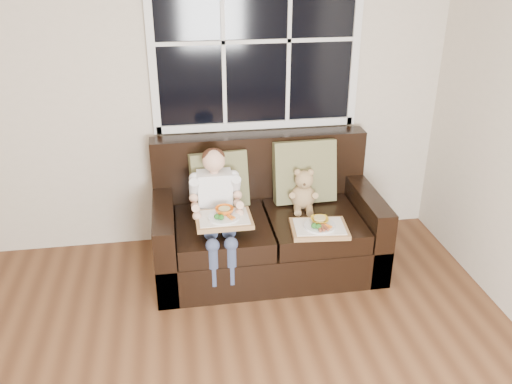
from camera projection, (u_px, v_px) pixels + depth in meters
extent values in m
cube|color=beige|center=(161.00, 84.00, 4.10)|extent=(4.50, 0.02, 2.70)
cube|color=black|center=(256.00, 41.00, 4.07)|extent=(1.50, 0.02, 1.25)
cube|color=silver|center=(256.00, 125.00, 4.33)|extent=(1.58, 0.04, 0.06)
cube|color=silver|center=(151.00, 44.00, 3.94)|extent=(0.06, 0.04, 1.37)
cube|color=silver|center=(356.00, 39.00, 4.16)|extent=(0.06, 0.04, 1.37)
cube|color=silver|center=(256.00, 41.00, 4.05)|extent=(1.50, 0.03, 0.03)
cube|color=black|center=(267.00, 249.00, 4.24)|extent=(1.70, 0.90, 0.30)
cube|color=black|center=(165.00, 240.00, 4.06)|extent=(0.15, 0.90, 0.60)
cube|color=black|center=(363.00, 224.00, 4.28)|extent=(0.15, 0.90, 0.60)
cube|color=black|center=(259.00, 174.00, 4.37)|extent=(1.70, 0.18, 0.66)
cube|color=black|center=(223.00, 232.00, 4.02)|extent=(0.68, 0.72, 0.15)
cube|color=black|center=(314.00, 225.00, 4.12)|extent=(0.68, 0.72, 0.15)
cube|color=olive|center=(219.00, 180.00, 4.16)|extent=(0.46, 0.26, 0.45)
cube|color=olive|center=(304.00, 171.00, 4.25)|extent=(0.49, 0.23, 0.50)
cube|color=white|center=(215.00, 194.00, 4.02)|extent=(0.25, 0.16, 0.35)
sphere|color=tan|center=(214.00, 160.00, 3.89)|extent=(0.17, 0.17, 0.17)
ellipsoid|color=#3B1F12|center=(213.00, 156.00, 3.89)|extent=(0.17, 0.17, 0.12)
cylinder|color=#313A56|center=(209.00, 224.00, 3.89)|extent=(0.10, 0.31, 0.10)
cylinder|color=#313A56|center=(227.00, 222.00, 3.91)|extent=(0.10, 0.31, 0.10)
cylinder|color=#313A56|center=(213.00, 266.00, 3.74)|extent=(0.09, 0.09, 0.29)
cylinder|color=#313A56|center=(232.00, 264.00, 3.76)|extent=(0.09, 0.09, 0.29)
cylinder|color=tan|center=(195.00, 197.00, 3.87)|extent=(0.07, 0.31, 0.24)
cylinder|color=tan|center=(237.00, 194.00, 3.92)|extent=(0.07, 0.31, 0.24)
ellipsoid|color=#A78558|center=(303.00, 197.00, 4.20)|extent=(0.22, 0.19, 0.20)
sphere|color=#A78558|center=(304.00, 180.00, 4.12)|extent=(0.17, 0.17, 0.14)
sphere|color=#A78558|center=(298.00, 173.00, 4.09)|extent=(0.05, 0.05, 0.05)
sphere|color=#A78558|center=(311.00, 172.00, 4.10)|extent=(0.05, 0.05, 0.05)
sphere|color=#A78558|center=(306.00, 184.00, 4.07)|extent=(0.05, 0.05, 0.05)
sphere|color=black|center=(307.00, 184.00, 4.05)|extent=(0.02, 0.02, 0.02)
cylinder|color=#A78558|center=(300.00, 211.00, 4.12)|extent=(0.07, 0.12, 0.05)
cylinder|color=#A78558|center=(312.00, 210.00, 4.13)|extent=(0.07, 0.12, 0.05)
cube|color=#A8754C|center=(224.00, 220.00, 3.81)|extent=(0.40, 0.30, 0.03)
cube|color=silver|center=(224.00, 217.00, 3.80)|extent=(0.35, 0.26, 0.01)
cylinder|color=silver|center=(224.00, 217.00, 3.78)|extent=(0.23, 0.23, 0.01)
imported|color=orange|center=(224.00, 210.00, 3.81)|extent=(0.13, 0.13, 0.04)
cylinder|color=tan|center=(224.00, 210.00, 3.81)|extent=(0.08, 0.08, 0.02)
ellipsoid|color=#2E6820|center=(217.00, 217.00, 3.73)|extent=(0.04, 0.04, 0.04)
ellipsoid|color=#2E6820|center=(221.00, 217.00, 3.72)|extent=(0.04, 0.04, 0.04)
cylinder|color=orange|center=(230.00, 217.00, 3.75)|extent=(0.04, 0.06, 0.02)
cube|color=#A8754C|center=(319.00, 229.00, 3.88)|extent=(0.43, 0.34, 0.03)
cube|color=silver|center=(319.00, 226.00, 3.87)|extent=(0.38, 0.29, 0.01)
cylinder|color=silver|center=(320.00, 226.00, 3.86)|extent=(0.23, 0.23, 0.01)
imported|color=gold|center=(320.00, 220.00, 3.89)|extent=(0.14, 0.14, 0.03)
cylinder|color=tan|center=(320.00, 219.00, 3.89)|extent=(0.09, 0.09, 0.02)
ellipsoid|color=#2E6820|center=(314.00, 226.00, 3.81)|extent=(0.04, 0.04, 0.04)
ellipsoid|color=#2E6820|center=(319.00, 226.00, 3.80)|extent=(0.04, 0.04, 0.04)
cylinder|color=orange|center=(327.00, 226.00, 3.82)|extent=(0.04, 0.06, 0.02)
cylinder|color=#9A4E32|center=(322.00, 228.00, 3.80)|extent=(0.03, 0.08, 0.02)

